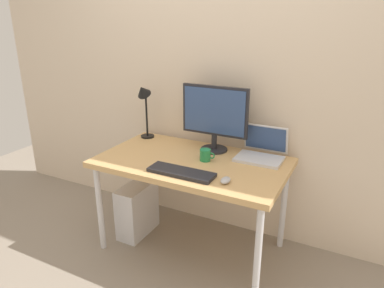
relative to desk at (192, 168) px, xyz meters
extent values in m
plane|color=gray|center=(0.00, 0.00, -0.66)|extent=(6.00, 6.00, 0.00)
cube|color=beige|center=(0.00, 0.44, 0.64)|extent=(4.40, 0.04, 2.60)
cube|color=tan|center=(0.00, 0.00, 0.04)|extent=(1.32, 0.76, 0.04)
cylinder|color=silver|center=(-0.60, -0.32, -0.32)|extent=(0.04, 0.04, 0.68)
cylinder|color=silver|center=(0.60, -0.32, -0.32)|extent=(0.04, 0.04, 0.68)
cylinder|color=silver|center=(-0.60, 0.32, -0.32)|extent=(0.04, 0.04, 0.68)
cylinder|color=silver|center=(0.60, 0.32, -0.32)|extent=(0.04, 0.04, 0.68)
cylinder|color=#232328|center=(0.06, 0.25, 0.07)|extent=(0.20, 0.20, 0.01)
cylinder|color=#232328|center=(0.06, 0.25, 0.13)|extent=(0.04, 0.04, 0.11)
cube|color=#232328|center=(0.06, 0.25, 0.37)|extent=(0.51, 0.03, 0.36)
cube|color=#334C7F|center=(0.06, 0.23, 0.37)|extent=(0.47, 0.01, 0.33)
cube|color=silver|center=(0.42, 0.21, 0.07)|extent=(0.32, 0.22, 0.02)
cube|color=silver|center=(0.42, 0.35, 0.18)|extent=(0.32, 0.07, 0.21)
cube|color=#334C7F|center=(0.42, 0.34, 0.19)|extent=(0.30, 0.05, 0.18)
cylinder|color=black|center=(-0.56, 0.28, 0.07)|extent=(0.11, 0.11, 0.01)
cylinder|color=black|center=(-0.56, 0.28, 0.25)|extent=(0.02, 0.02, 0.35)
cone|color=black|center=(-0.56, 0.24, 0.46)|extent=(0.11, 0.14, 0.13)
cube|color=#232328|center=(0.05, -0.24, 0.07)|extent=(0.44, 0.14, 0.02)
ellipsoid|color=#B2B2B7|center=(0.35, -0.23, 0.08)|extent=(0.06, 0.09, 0.03)
cylinder|color=#268C4C|center=(0.09, 0.03, 0.10)|extent=(0.08, 0.08, 0.08)
torus|color=#268C4C|center=(0.14, 0.03, 0.11)|extent=(0.05, 0.01, 0.05)
cube|color=silver|center=(-0.48, -0.03, -0.45)|extent=(0.18, 0.36, 0.42)
camera|label=1|loc=(1.05, -2.05, 1.02)|focal=33.17mm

